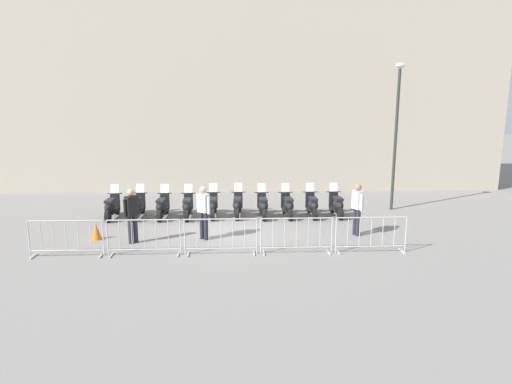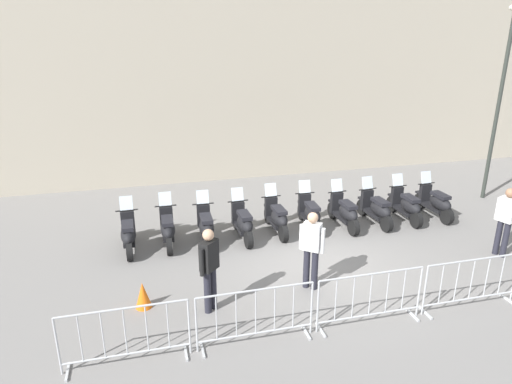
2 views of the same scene
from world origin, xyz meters
The scene contains 22 objects.
ground_plane centered at (0.00, 0.00, 0.00)m, with size 120.00×120.00×0.00m, color slate.
building_facade centered at (-0.78, 8.03, 6.97)m, with size 28.00×2.40×13.94m, color #B2A893.
motorcycle_0 centered at (-4.49, 1.40, 0.45)m, with size 0.58×1.73×1.24m.
motorcycle_1 centered at (-3.54, 1.56, 0.45)m, with size 0.56×1.73×1.24m.
motorcycle_2 centered at (-2.57, 1.55, 0.45)m, with size 0.56×1.73×1.24m.
motorcycle_3 centered at (-1.61, 1.62, 0.45)m, with size 0.60×1.72×1.24m.
motorcycle_4 centered at (-0.66, 1.83, 0.45)m, with size 0.60×1.72×1.24m.
motorcycle_5 centered at (0.29, 1.95, 0.45)m, with size 0.56×1.72×1.24m.
motorcycle_6 centered at (1.27, 1.92, 0.45)m, with size 0.61×1.72×1.24m.
motorcycle_7 centered at (2.23, 2.01, 0.45)m, with size 0.64×1.72×1.24m.
motorcycle_8 centered at (3.19, 2.12, 0.45)m, with size 0.58×1.73×1.24m.
motorcycle_9 centered at (4.15, 2.22, 0.45)m, with size 0.61×1.72×1.24m.
barrier_segment_0 centered at (-4.11, -2.83, 0.52)m, with size 2.09×0.62×1.07m.
barrier_segment_1 centered at (-1.94, -2.62, 0.52)m, with size 2.09×0.62×1.07m.
barrier_segment_2 centered at (0.23, -2.41, 0.52)m, with size 2.09×0.62×1.07m.
barrier_segment_3 centered at (2.40, -2.20, 0.52)m, with size 2.09×0.62×1.07m.
barrier_segment_4 centered at (4.57, -1.99, 0.52)m, with size 2.09×0.62×1.07m.
street_lamp centered at (6.60, 3.52, 3.56)m, with size 0.36×0.36×5.92m.
officer_near_row_end centered at (-2.65, -1.51, 0.98)m, with size 0.40×0.44×1.73m.
officer_mid_plaza centered at (4.46, -0.28, 0.98)m, with size 0.35×0.51×1.73m.
officer_by_barriers centered at (-0.51, -1.01, 0.98)m, with size 0.47×0.38×1.73m.
traffic_cone centered at (-3.97, -1.21, 0.28)m, with size 0.32×0.32×0.55m, color orange.
Camera 1 is at (1.86, -13.89, 4.10)m, focal length 29.46 mm.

